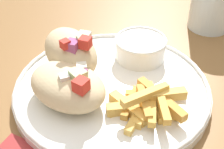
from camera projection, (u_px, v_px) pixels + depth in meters
table at (134, 124)px, 0.50m from camera, size 1.28×1.28×0.75m
plate at (112, 88)px, 0.44m from camera, size 0.27×0.27×0.02m
pita_sandwich_near at (68, 85)px, 0.40m from camera, size 0.13×0.12×0.06m
pita_sandwich_far at (71, 52)px, 0.45m from camera, size 0.12×0.12×0.07m
fries_pile at (147, 103)px, 0.39m from camera, size 0.10×0.10×0.03m
sauce_ramekin at (140, 47)px, 0.48m from camera, size 0.08×0.08×0.03m
water_glass at (213, 2)px, 0.57m from camera, size 0.08×0.08×0.11m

